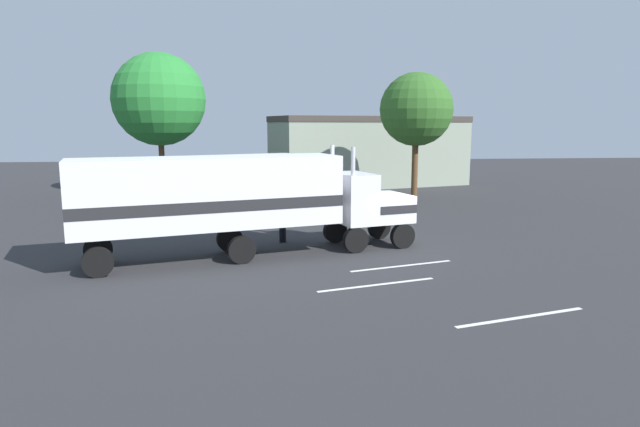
# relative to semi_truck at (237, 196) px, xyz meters

# --- Properties ---
(ground_plane) EXTENTS (120.00, 120.00, 0.00)m
(ground_plane) POSITION_rel_semi_truck_xyz_m (6.89, 1.31, -2.52)
(ground_plane) COLOR #2D2D30
(lane_stripe_near) EXTENTS (4.28, 1.36, 0.01)m
(lane_stripe_near) POSITION_rel_semi_truck_xyz_m (6.36, -2.19, -2.52)
(lane_stripe_near) COLOR silver
(lane_stripe_near) RESTS_ON ground_plane
(lane_stripe_mid) EXTENTS (4.29, 1.31, 0.01)m
(lane_stripe_mid) POSITION_rel_semi_truck_xyz_m (4.87, -4.55, -2.52)
(lane_stripe_mid) COLOR silver
(lane_stripe_mid) RESTS_ON ground_plane
(lane_stripe_far) EXTENTS (4.30, 1.25, 0.01)m
(lane_stripe_far) POSITION_rel_semi_truck_xyz_m (8.27, -8.12, -2.52)
(lane_stripe_far) COLOR silver
(lane_stripe_far) RESTS_ON ground_plane
(semi_truck) EXTENTS (14.30, 6.28, 4.50)m
(semi_truck) POSITION_rel_semi_truck_xyz_m (0.00, 0.00, 0.00)
(semi_truck) COLOR white
(semi_truck) RESTS_ON ground_plane
(person_bystander) EXTENTS (0.40, 0.48, 1.63)m
(person_bystander) POSITION_rel_semi_truck_xyz_m (1.94, 2.66, -1.63)
(person_bystander) COLOR black
(person_bystander) RESTS_ON ground_plane
(parked_bus) EXTENTS (11.11, 6.70, 3.40)m
(parked_bus) POSITION_rel_semi_truck_xyz_m (-1.78, 13.77, -0.46)
(parked_bus) COLOR silver
(parked_bus) RESTS_ON ground_plane
(tree_left) EXTENTS (7.11, 7.11, 10.87)m
(tree_left) POSITION_rel_semi_truck_xyz_m (-6.70, 21.71, 4.78)
(tree_left) COLOR brown
(tree_left) RESTS_ON ground_plane
(tree_center) EXTENTS (5.14, 5.14, 9.03)m
(tree_center) POSITION_rel_semi_truck_xyz_m (11.93, 15.72, 3.91)
(tree_center) COLOR brown
(tree_center) RESTS_ON ground_plane
(building_backdrop) EXTENTS (18.21, 10.49, 6.11)m
(building_backdrop) POSITION_rel_semi_truck_xyz_m (10.67, 25.59, 0.75)
(building_backdrop) COLOR gray
(building_backdrop) RESTS_ON ground_plane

